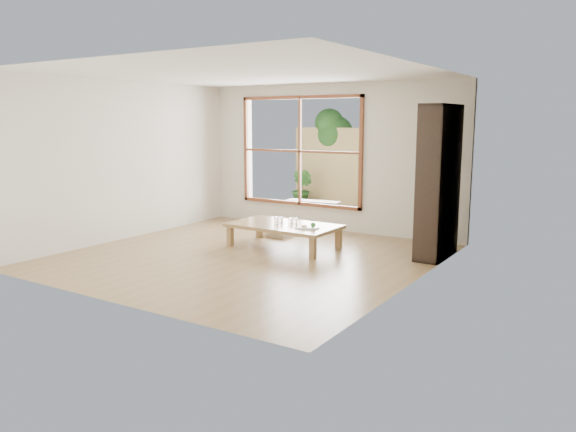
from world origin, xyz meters
name	(u,v)px	position (x,y,z in m)	size (l,w,h in m)	color
ground	(249,256)	(0.00, 0.00, 0.00)	(5.00, 5.00, 0.00)	olive
low_table	(284,227)	(0.12, 0.76, 0.32)	(1.69, 0.97, 0.37)	#AA8252
floor_cushion	(280,232)	(-0.47, 1.55, 0.04)	(0.57, 0.57, 0.08)	white
bookshelf	(439,182)	(2.31, 1.45, 1.09)	(0.35, 0.98, 2.18)	#2E2019
glass_tall	(276,221)	(0.03, 0.67, 0.43)	(0.07, 0.07, 0.12)	silver
glass_mid	(295,221)	(0.25, 0.88, 0.41)	(0.06, 0.06, 0.09)	silver
glass_short	(291,221)	(0.19, 0.85, 0.41)	(0.07, 0.07, 0.09)	silver
glass_small	(281,220)	(0.02, 0.82, 0.41)	(0.07, 0.07, 0.09)	silver
food_tray	(308,227)	(0.62, 0.66, 0.39)	(0.30, 0.22, 0.09)	white
deck	(329,217)	(-0.60, 3.56, 0.00)	(2.80, 2.00, 0.05)	#362F27
garden_bench	(313,204)	(-0.79, 3.23, 0.31)	(1.12, 0.46, 0.34)	#2E2019
bamboo_fence	(351,170)	(-0.60, 4.56, 0.90)	(2.80, 0.06, 1.80)	tan
shrub_right	(382,193)	(0.25, 4.25, 0.49)	(0.84, 0.73, 0.94)	#2C551F
shrub_left	(302,189)	(-1.57, 4.10, 0.47)	(0.49, 0.39, 0.89)	#2C551F
garden_tree	(331,135)	(-1.28, 4.86, 1.63)	(1.04, 0.85, 2.22)	#4C3D2D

